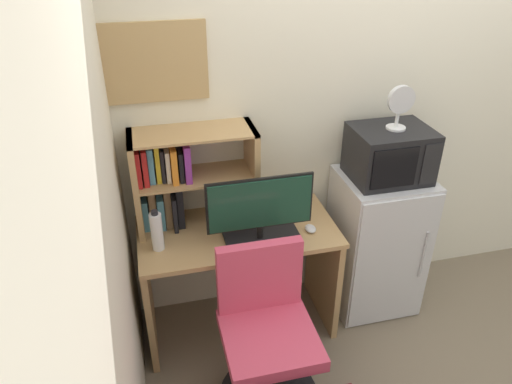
% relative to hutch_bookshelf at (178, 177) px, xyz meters
% --- Properties ---
extents(wall_back, '(6.40, 0.04, 2.60)m').
position_rel_hutch_bookshelf_xyz_m(wall_back, '(1.69, 0.15, 0.27)').
color(wall_back, silver).
rests_on(wall_back, ground_plane).
extents(wall_left, '(0.04, 4.40, 2.60)m').
position_rel_hutch_bookshelf_xyz_m(wall_left, '(-0.33, -1.47, 0.27)').
color(wall_left, silver).
rests_on(wall_left, ground_plane).
extents(desk, '(1.12, 0.57, 0.74)m').
position_rel_hutch_bookshelf_xyz_m(desk, '(0.30, -0.16, -0.53)').
color(desk, tan).
rests_on(desk, ground_plane).
extents(hutch_bookshelf, '(0.68, 0.28, 0.56)m').
position_rel_hutch_bookshelf_xyz_m(hutch_bookshelf, '(0.00, 0.00, 0.00)').
color(hutch_bookshelf, tan).
rests_on(hutch_bookshelf, desk).
extents(monitor, '(0.58, 0.20, 0.38)m').
position_rel_hutch_bookshelf_xyz_m(monitor, '(0.40, -0.28, -0.09)').
color(monitor, black).
rests_on(monitor, desk).
extents(keyboard, '(0.41, 0.16, 0.02)m').
position_rel_hutch_bookshelf_xyz_m(keyboard, '(0.41, -0.25, -0.29)').
color(keyboard, black).
rests_on(keyboard, desk).
extents(computer_mouse, '(0.06, 0.08, 0.03)m').
position_rel_hutch_bookshelf_xyz_m(computer_mouse, '(0.70, -0.27, -0.28)').
color(computer_mouse, silver).
rests_on(computer_mouse, desk).
extents(water_bottle, '(0.06, 0.06, 0.24)m').
position_rel_hutch_bookshelf_xyz_m(water_bottle, '(-0.15, -0.23, -0.18)').
color(water_bottle, silver).
rests_on(water_bottle, desk).
extents(mini_fridge, '(0.52, 0.49, 0.94)m').
position_rel_hutch_bookshelf_xyz_m(mini_fridge, '(1.21, -0.13, -0.56)').
color(mini_fridge, silver).
rests_on(mini_fridge, ground_plane).
extents(microwave, '(0.44, 0.36, 0.31)m').
position_rel_hutch_bookshelf_xyz_m(microwave, '(1.21, -0.13, 0.06)').
color(microwave, black).
rests_on(microwave, mini_fridge).
extents(desk_fan, '(0.15, 0.11, 0.25)m').
position_rel_hutch_bookshelf_xyz_m(desk_fan, '(1.22, -0.13, 0.36)').
color(desk_fan, silver).
rests_on(desk_fan, microwave).
extents(desk_chair, '(0.53, 0.53, 0.89)m').
position_rel_hutch_bookshelf_xyz_m(desk_chair, '(0.34, -0.68, -0.65)').
color(desk_chair, black).
rests_on(desk_chair, ground_plane).
extents(wall_corkboard, '(0.56, 0.02, 0.41)m').
position_rel_hutch_bookshelf_xyz_m(wall_corkboard, '(-0.07, 0.11, 0.61)').
color(wall_corkboard, tan).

